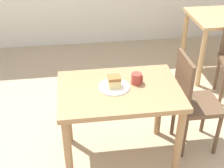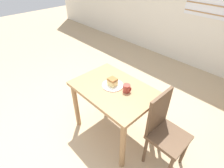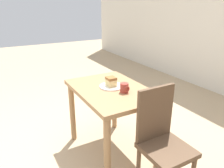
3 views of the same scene
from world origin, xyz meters
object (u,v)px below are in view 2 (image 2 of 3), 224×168
dining_table_near (114,96)px  cake_slice (112,82)px  plate (113,85)px  chair_near_window (164,130)px  coffee_mug (127,88)px

dining_table_near → cake_slice: 0.19m
plate → dining_table_near: bearing=-27.5°
dining_table_near → cake_slice: (-0.04, 0.01, 0.18)m
dining_table_near → chair_near_window: size_ratio=1.03×
dining_table_near → plate: bearing=152.5°
cake_slice → chair_near_window: bearing=6.5°
chair_near_window → cake_slice: size_ratio=9.67×
chair_near_window → plate: chair_near_window is taller
plate → cake_slice: cake_slice is taller
chair_near_window → plate: 0.73m
dining_table_near → plate: size_ratio=3.90×
chair_near_window → coffee_mug: 0.58m
plate → cake_slice: size_ratio=2.55×
chair_near_window → cake_slice: 0.75m
chair_near_window → cake_slice: (-0.69, -0.08, 0.29)m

